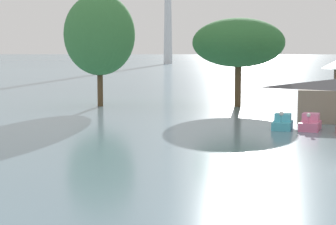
% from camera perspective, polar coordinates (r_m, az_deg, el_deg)
% --- Properties ---
extents(pedal_boat_cyan, '(1.50, 2.46, 1.56)m').
position_cam_1_polar(pedal_boat_cyan, '(47.02, 11.30, -1.05)').
color(pedal_boat_cyan, '#4CB7CC').
rests_on(pedal_boat_cyan, ground).
extents(pedal_boat_pink, '(1.72, 2.88, 1.49)m').
position_cam_1_polar(pedal_boat_pink, '(47.22, 13.96, -1.06)').
color(pedal_boat_pink, pink).
rests_on(pedal_boat_pink, ground).
extents(shoreline_tree_tall_left, '(8.03, 8.03, 12.72)m').
position_cam_1_polar(shoreline_tree_tall_left, '(65.62, -6.82, 7.69)').
color(shoreline_tree_tall_left, brown).
rests_on(shoreline_tree_tall_left, ground).
extents(shoreline_tree_mid, '(10.38, 10.38, 9.98)m').
position_cam_1_polar(shoreline_tree_mid, '(65.27, 7.02, 6.90)').
color(shoreline_tree_mid, brown).
rests_on(shoreline_tree_mid, ground).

